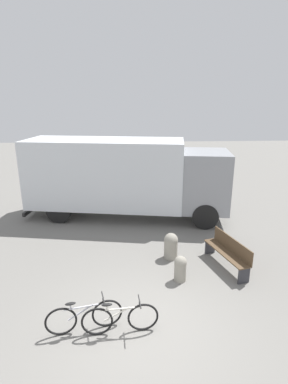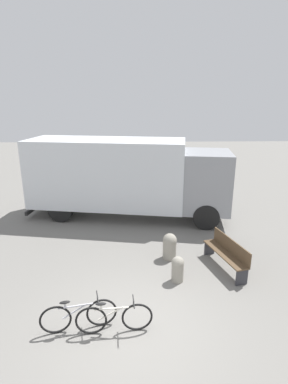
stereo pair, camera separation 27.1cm
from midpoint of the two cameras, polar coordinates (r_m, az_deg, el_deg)
ground_plane at (r=7.11m, az=-0.83°, el=-24.36°), size 60.00×60.00×0.00m
delivery_truck at (r=12.23m, az=-2.93°, el=3.28°), size 8.38×3.46×3.21m
park_bench at (r=9.16m, az=16.39°, el=-10.97°), size 0.87×1.87×0.90m
bicycle_near at (r=6.95m, az=-11.15°, el=-22.04°), size 1.59×0.49×0.75m
bicycle_middle at (r=6.79m, az=-4.49°, el=-22.81°), size 1.62×0.44×0.75m
bollard_near_bench at (r=8.34m, az=7.38°, el=-14.19°), size 0.34×0.34×0.72m
bollard_far_bench at (r=9.37m, az=5.74°, el=-10.09°), size 0.44×0.44×0.82m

